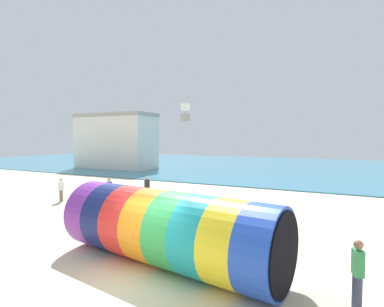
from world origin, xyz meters
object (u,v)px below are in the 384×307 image
(bystander_far_left, at_px, (61,190))
(kite_white_box, at_px, (185,112))
(giant_inflatable_tube, at_px, (167,228))
(bystander_near_water, at_px, (147,187))
(kite_handler, at_px, (358,274))
(bystander_mid_beach, at_px, (109,191))

(bystander_far_left, bearing_deg, kite_white_box, 41.24)
(giant_inflatable_tube, bearing_deg, bystander_far_left, 154.57)
(giant_inflatable_tube, xyz_separation_m, bystander_near_water, (-7.03, 8.98, -0.47))
(giant_inflatable_tube, distance_m, bystander_near_water, 11.42)
(kite_white_box, bearing_deg, bystander_near_water, -129.38)
(kite_handler, xyz_separation_m, bystander_mid_beach, (-13.79, 6.43, -0.02))
(bystander_mid_beach, bearing_deg, bystander_far_left, -168.37)
(bystander_mid_beach, bearing_deg, giant_inflatable_tube, -37.73)
(kite_handler, distance_m, bystander_far_left, 18.26)
(bystander_near_water, xyz_separation_m, bystander_mid_beach, (-1.09, -2.70, 0.10))
(kite_white_box, height_order, bystander_far_left, kite_white_box)
(bystander_mid_beach, bearing_deg, bystander_near_water, 68.02)
(kite_white_box, relative_size, bystander_far_left, 0.89)
(kite_handler, bearing_deg, giant_inflatable_tube, 178.54)
(bystander_far_left, bearing_deg, kite_handler, -18.18)
(kite_white_box, relative_size, bystander_mid_beach, 0.81)
(kite_white_box, xyz_separation_m, bystander_far_left, (-6.53, -5.72, -5.42))
(giant_inflatable_tube, height_order, kite_white_box, kite_white_box)
(kite_handler, bearing_deg, bystander_far_left, 161.82)
(bystander_mid_beach, xyz_separation_m, bystander_far_left, (-3.56, -0.73, -0.09))
(giant_inflatable_tube, bearing_deg, bystander_near_water, 128.06)
(kite_white_box, bearing_deg, bystander_mid_beach, -120.78)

